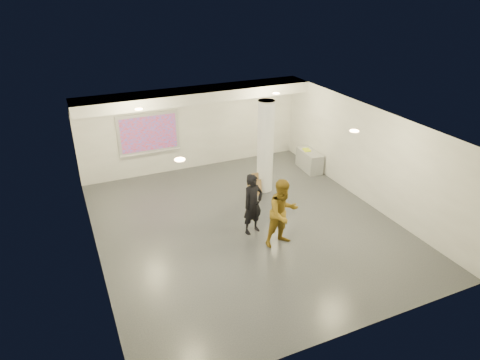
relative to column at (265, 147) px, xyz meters
name	(u,v)px	position (x,y,z in m)	size (l,w,h in m)	color
floor	(246,225)	(-1.50, -1.80, -1.50)	(8.00, 9.00, 0.01)	#34373B
ceiling	(246,124)	(-1.50, -1.80, 1.50)	(8.00, 9.00, 0.01)	silver
wall_back	(193,128)	(-1.50, 2.70, 0.00)	(8.00, 0.01, 3.00)	silver
wall_front	(350,274)	(-1.50, -6.30, 0.00)	(8.00, 0.01, 3.00)	silver
wall_left	(91,207)	(-5.50, -1.80, 0.00)	(0.01, 9.00, 3.00)	silver
wall_right	(366,155)	(2.50, -1.80, 0.00)	(0.01, 9.00, 3.00)	silver
soffit_band	(196,95)	(-1.50, 2.15, 1.32)	(8.00, 1.10, 0.36)	silver
downlight_nw	(139,109)	(-3.70, 0.70, 1.48)	(0.22, 0.22, 0.02)	#FFC58A
downlight_ne	(276,93)	(0.70, 0.70, 1.48)	(0.22, 0.22, 0.02)	#FFC58A
downlight_sw	(180,160)	(-3.70, -3.30, 1.48)	(0.22, 0.22, 0.02)	#FFC58A
downlight_se	(354,131)	(0.70, -3.30, 1.48)	(0.22, 0.22, 0.02)	#FFC58A
column	(265,147)	(0.00, 0.00, 0.00)	(0.52, 0.52, 3.00)	white
projection_screen	(149,134)	(-3.10, 2.65, 0.03)	(2.10, 0.13, 1.42)	silver
credenza	(309,160)	(2.22, 0.79, -1.15)	(0.50, 1.20, 0.70)	#929497
papers_stack	(306,149)	(2.19, 1.01, -0.79)	(0.25, 0.32, 0.02)	silver
postit_pad	(307,150)	(2.16, 0.93, -0.78)	(0.24, 0.32, 0.03)	#E4FF1D
cardboard_back	(261,182)	(-0.18, -0.07, -1.17)	(0.61, 0.06, 0.67)	olive
cardboard_front	(254,188)	(-0.48, -0.23, -1.25)	(0.47, 0.05, 0.51)	olive
woman	(253,204)	(-1.46, -2.17, -0.64)	(0.63, 0.41, 1.72)	black
man	(283,213)	(-1.01, -3.00, -0.58)	(0.90, 0.70, 1.84)	olive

